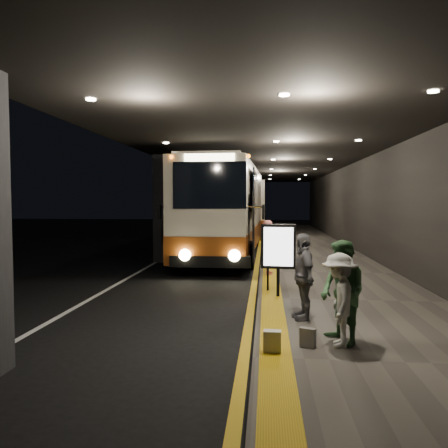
{
  "coord_description": "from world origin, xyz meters",
  "views": [
    {
      "loc": [
        2.69,
        -13.79,
        2.53
      ],
      "look_at": [
        1.19,
        1.76,
        1.7
      ],
      "focal_mm": 35.0,
      "sensor_mm": 36.0,
      "label": 1
    }
  ],
  "objects_px": {
    "bag_polka": "(308,337)",
    "coach_main": "(227,214)",
    "passenger_waiting_green": "(343,292)",
    "stanchion_post": "(268,271)",
    "coach_second": "(244,210)",
    "bag_plain": "(272,341)",
    "info_sign": "(278,248)",
    "passenger_waiting_grey": "(303,276)",
    "passenger_boarding": "(269,247)",
    "coach_third": "(248,208)",
    "passenger_waiting_white": "(339,299)"
  },
  "relations": [
    {
      "from": "passenger_waiting_white",
      "to": "coach_second",
      "type": "bearing_deg",
      "value": -167.4
    },
    {
      "from": "stanchion_post",
      "to": "passenger_waiting_grey",
      "type": "bearing_deg",
      "value": -75.61
    },
    {
      "from": "passenger_waiting_green",
      "to": "passenger_waiting_white",
      "type": "bearing_deg",
      "value": -58.96
    },
    {
      "from": "coach_third",
      "to": "passenger_waiting_green",
      "type": "relative_size",
      "value": 6.94
    },
    {
      "from": "coach_second",
      "to": "passenger_waiting_grey",
      "type": "bearing_deg",
      "value": -87.67
    },
    {
      "from": "passenger_waiting_white",
      "to": "bag_polka",
      "type": "distance_m",
      "value": 0.8
    },
    {
      "from": "coach_main",
      "to": "coach_second",
      "type": "distance_m",
      "value": 13.11
    },
    {
      "from": "passenger_waiting_white",
      "to": "passenger_waiting_grey",
      "type": "xyz_separation_m",
      "value": [
        -0.45,
        1.61,
        0.1
      ]
    },
    {
      "from": "coach_third",
      "to": "passenger_waiting_grey",
      "type": "distance_m",
      "value": 35.84
    },
    {
      "from": "info_sign",
      "to": "passenger_waiting_grey",
      "type": "bearing_deg",
      "value": -70.72
    },
    {
      "from": "bag_polka",
      "to": "coach_main",
      "type": "bearing_deg",
      "value": 100.78
    },
    {
      "from": "passenger_waiting_grey",
      "to": "bag_polka",
      "type": "xyz_separation_m",
      "value": [
        -0.06,
        -1.7,
        -0.71
      ]
    },
    {
      "from": "coach_main",
      "to": "passenger_waiting_green",
      "type": "height_order",
      "value": "coach_main"
    },
    {
      "from": "passenger_waiting_grey",
      "to": "bag_polka",
      "type": "distance_m",
      "value": 1.85
    },
    {
      "from": "bag_plain",
      "to": "coach_second",
      "type": "bearing_deg",
      "value": 93.92
    },
    {
      "from": "coach_third",
      "to": "passenger_boarding",
      "type": "xyz_separation_m",
      "value": [
        1.93,
        -30.43,
        -0.76
      ]
    },
    {
      "from": "bag_polka",
      "to": "stanchion_post",
      "type": "distance_m",
      "value": 4.46
    },
    {
      "from": "coach_third",
      "to": "stanchion_post",
      "type": "relative_size",
      "value": 11.36
    },
    {
      "from": "coach_main",
      "to": "coach_third",
      "type": "distance_m",
      "value": 24.45
    },
    {
      "from": "coach_main",
      "to": "coach_third",
      "type": "xyz_separation_m",
      "value": [
        -0.04,
        24.45,
        -0.14
      ]
    },
    {
      "from": "bag_polka",
      "to": "bag_plain",
      "type": "relative_size",
      "value": 0.89
    },
    {
      "from": "passenger_waiting_green",
      "to": "passenger_waiting_white",
      "type": "distance_m",
      "value": 0.17
    },
    {
      "from": "coach_second",
      "to": "bag_plain",
      "type": "xyz_separation_m",
      "value": [
        1.81,
        -26.42,
        -1.52
      ]
    },
    {
      "from": "coach_second",
      "to": "passenger_waiting_grey",
      "type": "xyz_separation_m",
      "value": [
        2.45,
        -24.39,
        -0.83
      ]
    },
    {
      "from": "passenger_boarding",
      "to": "passenger_waiting_green",
      "type": "bearing_deg",
      "value": -170.22
    },
    {
      "from": "info_sign",
      "to": "stanchion_post",
      "type": "bearing_deg",
      "value": 116.6
    },
    {
      "from": "coach_main",
      "to": "passenger_waiting_grey",
      "type": "relative_size",
      "value": 7.52
    },
    {
      "from": "coach_main",
      "to": "passenger_waiting_grey",
      "type": "distance_m",
      "value": 11.6
    },
    {
      "from": "passenger_boarding",
      "to": "bag_plain",
      "type": "height_order",
      "value": "passenger_boarding"
    },
    {
      "from": "coach_main",
      "to": "bag_plain",
      "type": "xyz_separation_m",
      "value": [
        1.89,
        -13.31,
        -1.61
      ]
    },
    {
      "from": "coach_second",
      "to": "passenger_waiting_green",
      "type": "relative_size",
      "value": 7.14
    },
    {
      "from": "passenger_boarding",
      "to": "bag_polka",
      "type": "height_order",
      "value": "passenger_boarding"
    },
    {
      "from": "coach_third",
      "to": "stanchion_post",
      "type": "height_order",
      "value": "coach_third"
    },
    {
      "from": "bag_plain",
      "to": "stanchion_post",
      "type": "bearing_deg",
      "value": 90.61
    },
    {
      "from": "coach_main",
      "to": "stanchion_post",
      "type": "bearing_deg",
      "value": -76.27
    },
    {
      "from": "coach_main",
      "to": "passenger_boarding",
      "type": "height_order",
      "value": "coach_main"
    },
    {
      "from": "coach_main",
      "to": "info_sign",
      "type": "distance_m",
      "value": 9.53
    },
    {
      "from": "bag_polka",
      "to": "info_sign",
      "type": "height_order",
      "value": "info_sign"
    },
    {
      "from": "passenger_waiting_green",
      "to": "bag_polka",
      "type": "height_order",
      "value": "passenger_waiting_green"
    },
    {
      "from": "coach_second",
      "to": "passenger_boarding",
      "type": "bearing_deg",
      "value": -87.99
    },
    {
      "from": "passenger_waiting_green",
      "to": "stanchion_post",
      "type": "height_order",
      "value": "passenger_waiting_green"
    },
    {
      "from": "passenger_boarding",
      "to": "info_sign",
      "type": "xyz_separation_m",
      "value": [
        0.2,
        -3.3,
        0.34
      ]
    },
    {
      "from": "bag_polka",
      "to": "passenger_waiting_grey",
      "type": "bearing_deg",
      "value": 87.96
    },
    {
      "from": "passenger_boarding",
      "to": "stanchion_post",
      "type": "distance_m",
      "value": 2.63
    },
    {
      "from": "stanchion_post",
      "to": "coach_third",
      "type": "bearing_deg",
      "value": 93.26
    },
    {
      "from": "coach_third",
      "to": "info_sign",
      "type": "height_order",
      "value": "coach_third"
    },
    {
      "from": "passenger_waiting_white",
      "to": "bag_polka",
      "type": "xyz_separation_m",
      "value": [
        -0.51,
        -0.1,
        -0.61
      ]
    },
    {
      "from": "passenger_waiting_white",
      "to": "bag_polka",
      "type": "bearing_deg",
      "value": -72.77
    },
    {
      "from": "bag_plain",
      "to": "info_sign",
      "type": "bearing_deg",
      "value": 87.16
    },
    {
      "from": "coach_main",
      "to": "coach_third",
      "type": "height_order",
      "value": "coach_main"
    }
  ]
}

